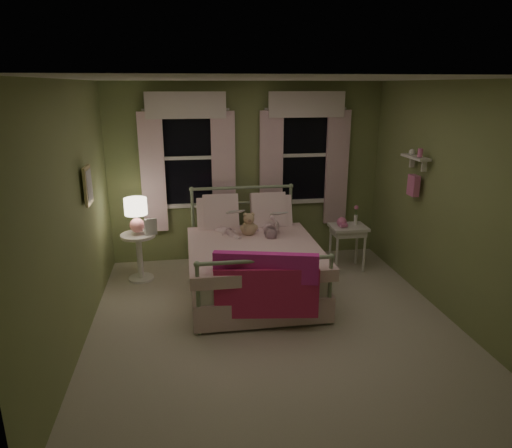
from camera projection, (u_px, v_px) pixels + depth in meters
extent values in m
plane|color=beige|center=(273.00, 322.00, 5.11)|extent=(4.20, 4.20, 0.00)
plane|color=white|center=(276.00, 79.00, 4.35)|extent=(4.20, 4.20, 0.00)
plane|color=#859458|center=(247.00, 173.00, 6.72)|extent=(4.00, 0.00, 4.00)
plane|color=#859458|center=(341.00, 301.00, 2.75)|extent=(4.00, 0.00, 4.00)
plane|color=#859458|center=(73.00, 218.00, 4.44)|extent=(0.00, 4.20, 4.20)
plane|color=#859458|center=(452.00, 203.00, 5.03)|extent=(0.00, 4.20, 4.20)
cube|color=white|center=(252.00, 261.00, 5.76)|extent=(1.44, 1.94, 0.26)
cube|color=white|center=(252.00, 278.00, 5.83)|extent=(1.54, 2.02, 0.30)
cube|color=white|center=(254.00, 251.00, 5.56)|extent=(1.58, 1.75, 0.14)
cylinder|color=#9EB793|center=(198.00, 273.00, 5.69)|extent=(0.04, 1.90, 0.04)
cylinder|color=#9EB793|center=(305.00, 266.00, 5.90)|extent=(0.04, 1.90, 0.04)
cylinder|color=#9EB793|center=(193.00, 229.00, 6.53)|extent=(0.04, 0.04, 1.15)
cylinder|color=#9EB793|center=(290.00, 224.00, 6.73)|extent=(0.04, 0.04, 1.15)
sphere|color=#9EB793|center=(192.00, 189.00, 6.36)|extent=(0.07, 0.07, 0.07)
sphere|color=#9EB793|center=(291.00, 186.00, 6.57)|extent=(0.07, 0.07, 0.07)
cylinder|color=#9EB793|center=(242.00, 188.00, 6.46)|extent=(1.42, 0.04, 0.04)
cylinder|color=#9EB793|center=(242.00, 203.00, 6.53)|extent=(1.38, 0.03, 0.03)
cylinder|color=#9EB793|center=(198.00, 300.00, 4.74)|extent=(0.04, 0.04, 0.80)
cylinder|color=#9EB793|center=(330.00, 291.00, 4.95)|extent=(0.04, 0.04, 0.80)
sphere|color=#9EB793|center=(197.00, 264.00, 4.63)|extent=(0.07, 0.07, 0.07)
sphere|color=#9EB793|center=(331.00, 257.00, 4.84)|extent=(0.07, 0.07, 0.07)
cylinder|color=#9EB793|center=(266.00, 260.00, 4.73)|extent=(1.42, 0.04, 0.04)
cube|color=white|center=(217.00, 218.00, 6.25)|extent=(0.55, 0.32, 0.57)
cube|color=white|center=(272.00, 215.00, 6.36)|extent=(0.55, 0.32, 0.57)
cube|color=white|center=(221.00, 212.00, 6.24)|extent=(0.48, 0.30, 0.51)
cube|color=white|center=(268.00, 210.00, 6.33)|extent=(0.48, 0.30, 0.51)
cube|color=#E52CA4|center=(266.00, 268.00, 4.75)|extent=(1.09, 0.36, 0.32)
cube|color=#DC2B69|center=(267.00, 294.00, 4.77)|extent=(1.10, 0.19, 0.55)
imported|color=#F7D1DD|center=(226.00, 213.00, 5.99)|extent=(0.31, 0.26, 0.72)
imported|color=#F7D1DD|center=(268.00, 209.00, 6.07)|extent=(0.41, 0.34, 0.79)
imported|color=beige|center=(228.00, 216.00, 5.75)|extent=(0.21, 0.14, 0.26)
imported|color=beige|center=(271.00, 217.00, 5.84)|extent=(0.20, 0.12, 0.26)
sphere|color=tan|center=(249.00, 229.00, 5.95)|extent=(0.20, 0.20, 0.20)
sphere|color=tan|center=(249.00, 219.00, 5.89)|extent=(0.14, 0.14, 0.14)
sphere|color=tan|center=(245.00, 215.00, 5.86)|extent=(0.06, 0.06, 0.06)
sphere|color=tan|center=(252.00, 214.00, 5.88)|extent=(0.06, 0.06, 0.06)
sphere|color=tan|center=(243.00, 228.00, 5.90)|extent=(0.08, 0.08, 0.08)
sphere|color=tan|center=(255.00, 228.00, 5.92)|extent=(0.08, 0.08, 0.08)
sphere|color=#8C6B51|center=(249.00, 220.00, 5.84)|extent=(0.05, 0.05, 0.05)
cylinder|color=white|center=(138.00, 235.00, 6.06)|extent=(0.46, 0.46, 0.04)
cylinder|color=white|center=(140.00, 257.00, 6.15)|extent=(0.08, 0.08, 0.60)
cylinder|color=white|center=(141.00, 278.00, 6.23)|extent=(0.34, 0.34, 0.03)
sphere|color=pink|center=(137.00, 225.00, 6.01)|extent=(0.20, 0.20, 0.20)
cylinder|color=pink|center=(136.00, 217.00, 5.98)|extent=(0.03, 0.03, 0.12)
cylinder|color=#FFEAC6|center=(136.00, 206.00, 5.94)|extent=(0.30, 0.30, 0.22)
imported|color=beige|center=(145.00, 235.00, 5.99)|extent=(0.19, 0.24, 0.02)
cube|color=white|center=(348.00, 227.00, 6.40)|extent=(0.50, 0.40, 0.04)
cube|color=white|center=(348.00, 232.00, 6.42)|extent=(0.44, 0.34, 0.08)
cylinder|color=white|center=(337.00, 253.00, 6.32)|extent=(0.04, 0.04, 0.60)
cylinder|color=white|center=(364.00, 252.00, 6.38)|extent=(0.04, 0.04, 0.60)
cylinder|color=white|center=(330.00, 246.00, 6.61)|extent=(0.04, 0.04, 0.60)
cylinder|color=white|center=(357.00, 244.00, 6.67)|extent=(0.04, 0.04, 0.60)
sphere|color=pink|center=(342.00, 222.00, 6.36)|extent=(0.14, 0.14, 0.14)
cube|color=pink|center=(344.00, 225.00, 6.29)|extent=(0.10, 0.05, 0.04)
cylinder|color=white|center=(356.00, 220.00, 6.44)|extent=(0.05, 0.05, 0.14)
cylinder|color=#4C7F3F|center=(356.00, 212.00, 6.41)|extent=(0.01, 0.01, 0.12)
sphere|color=pink|center=(356.00, 207.00, 6.39)|extent=(0.06, 0.06, 0.06)
cube|color=black|center=(188.00, 158.00, 6.50)|extent=(0.76, 0.02, 1.35)
cube|color=white|center=(186.00, 107.00, 6.28)|extent=(0.84, 0.05, 0.06)
cube|color=white|center=(190.00, 205.00, 6.69)|extent=(0.84, 0.05, 0.06)
cube|color=white|center=(159.00, 159.00, 6.43)|extent=(0.06, 0.05, 1.40)
cube|color=white|center=(216.00, 157.00, 6.54)|extent=(0.06, 0.05, 1.40)
cube|color=white|center=(188.00, 158.00, 6.49)|extent=(0.76, 0.04, 0.05)
cube|color=white|center=(153.00, 173.00, 6.43)|extent=(0.34, 0.06, 1.70)
cube|color=white|center=(224.00, 171.00, 6.58)|extent=(0.34, 0.06, 1.70)
cube|color=white|center=(186.00, 105.00, 6.21)|extent=(1.10, 0.08, 0.36)
cylinder|color=white|center=(186.00, 110.00, 6.27)|extent=(1.20, 0.03, 0.03)
cube|color=black|center=(304.00, 155.00, 6.76)|extent=(0.76, 0.02, 1.35)
cube|color=white|center=(305.00, 106.00, 6.53)|extent=(0.84, 0.05, 0.06)
cube|color=white|center=(303.00, 201.00, 6.94)|extent=(0.84, 0.05, 0.06)
cube|color=white|center=(277.00, 156.00, 6.68)|extent=(0.06, 0.05, 1.40)
cube|color=white|center=(330.00, 155.00, 6.80)|extent=(0.06, 0.05, 1.40)
cube|color=white|center=(304.00, 155.00, 6.74)|extent=(0.76, 0.04, 0.05)
cube|color=silver|center=(271.00, 170.00, 6.68)|extent=(0.34, 0.06, 1.70)
cube|color=silver|center=(337.00, 168.00, 6.83)|extent=(0.34, 0.06, 1.70)
cube|color=white|center=(307.00, 104.00, 6.46)|extent=(1.10, 0.08, 0.36)
cylinder|color=white|center=(306.00, 109.00, 6.52)|extent=(1.20, 0.03, 0.03)
cube|color=white|center=(416.00, 157.00, 5.56)|extent=(0.15, 0.50, 0.03)
cube|color=white|center=(424.00, 166.00, 5.44)|extent=(0.06, 0.03, 0.14)
cube|color=white|center=(412.00, 162.00, 5.73)|extent=(0.06, 0.03, 0.14)
cylinder|color=pink|center=(420.00, 153.00, 5.44)|extent=(0.06, 0.06, 0.10)
sphere|color=white|center=(412.00, 152.00, 5.64)|extent=(0.08, 0.08, 0.08)
cube|color=pink|center=(413.00, 185.00, 5.66)|extent=(0.08, 0.18, 0.26)
cube|color=beige|center=(88.00, 185.00, 4.95)|extent=(0.03, 0.32, 0.42)
cube|color=silver|center=(89.00, 185.00, 4.96)|extent=(0.01, 0.25, 0.34)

